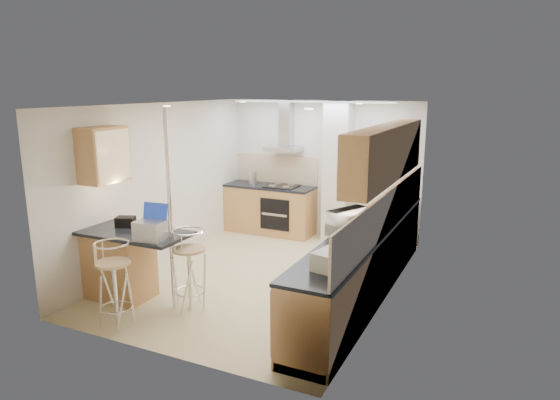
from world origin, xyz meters
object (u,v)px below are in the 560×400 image
at_px(laptop, 150,231).
at_px(bar_stool_end, 190,269).
at_px(microwave, 353,223).
at_px(bread_bin, 331,260).
at_px(bar_stool_near, 115,284).

bearing_deg(laptop, bar_stool_end, 34.57).
relative_size(microwave, bread_bin, 1.61).
distance_m(bar_stool_near, bread_bin, 2.55).
distance_m(microwave, bread_bin, 1.25).
height_order(laptop, bar_stool_near, laptop).
height_order(laptop, bread_bin, laptop).
relative_size(laptop, bar_stool_end, 0.33).
bearing_deg(bar_stool_near, laptop, 47.02).
bearing_deg(bar_stool_end, bread_bin, -73.69).
relative_size(bar_stool_near, bar_stool_end, 0.98).
bearing_deg(bread_bin, microwave, 109.60).
xyz_separation_m(microwave, bread_bin, (0.16, -1.23, -0.07)).
bearing_deg(bar_stool_near, bar_stool_end, 34.07).
bearing_deg(microwave, bread_bin, -148.36).
distance_m(microwave, bar_stool_end, 2.11).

